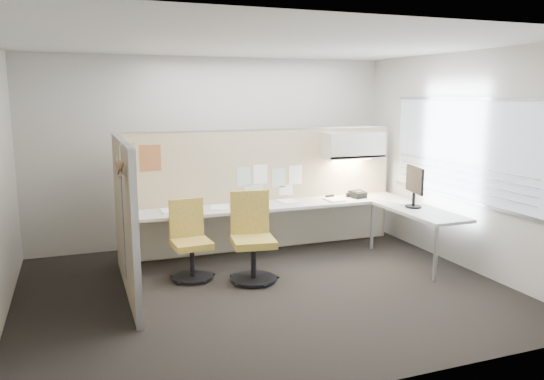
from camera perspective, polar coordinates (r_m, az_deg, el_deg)
name	(u,v)px	position (r m, az deg, el deg)	size (l,w,h in m)	color
floor	(265,290)	(6.32, -0.79, -10.69)	(5.50, 4.50, 0.01)	black
ceiling	(264,42)	(5.93, -0.86, 15.58)	(5.50, 4.50, 0.01)	white
wall_back	(214,151)	(8.10, -6.22, 4.15)	(5.50, 0.02, 2.80)	beige
wall_front	(368,213)	(3.95, 10.26, -2.41)	(5.50, 0.02, 2.80)	beige
wall_right	(463,161)	(7.35, 19.81, 2.98)	(0.02, 4.50, 2.80)	beige
window_pane	(462,149)	(7.32, 19.73, 4.14)	(0.01, 2.80, 1.30)	#A5B2C0
partition_back	(263,190)	(7.72, -0.98, -0.04)	(4.10, 0.06, 1.75)	tan
partition_left	(125,218)	(6.23, -15.53, -2.92)	(0.06, 2.20, 1.75)	tan
desk	(300,213)	(7.48, 3.00, -2.52)	(4.00, 2.07, 0.73)	beige
overhead_bin	(353,145)	(8.00, 8.70, 4.80)	(0.90, 0.36, 0.38)	beige
task_light_strip	(353,159)	(8.02, 8.66, 3.31)	(0.60, 0.06, 0.02)	#FFEABF
pinned_papers	(269,180)	(7.69, -0.34, 1.12)	(1.01, 0.00, 0.47)	#8CBF8C
poster	(150,158)	(7.23, -12.96, 3.37)	(0.28, 0.00, 0.35)	orange
chair_left	(190,242)	(6.65, -8.80, -5.60)	(0.51, 0.51, 0.96)	black
chair_right	(252,240)	(6.50, -2.14, -5.39)	(0.57, 0.59, 1.07)	black
monitor	(414,184)	(7.43, 15.07, 0.60)	(0.22, 0.53, 0.56)	black
phone	(358,194)	(8.01, 9.23, -0.47)	(0.24, 0.22, 0.12)	black
stapler	(330,197)	(7.92, 6.22, -0.71)	(0.14, 0.04, 0.05)	black
tape_dispenser	(349,195)	(8.07, 8.33, -0.52)	(0.10, 0.06, 0.06)	black
coat_hook	(120,181)	(5.43, -15.99, 0.99)	(0.18, 0.45, 1.35)	silver
paper_stack_0	(171,211)	(7.06, -10.86, -2.25)	(0.23, 0.30, 0.04)	white
paper_stack_1	(219,208)	(7.20, -5.67, -1.92)	(0.23, 0.30, 0.02)	white
paper_stack_2	(253,206)	(7.24, -2.01, -1.71)	(0.23, 0.30, 0.05)	white
paper_stack_3	(287,201)	(7.62, 1.66, -1.22)	(0.23, 0.30, 0.01)	white
paper_stack_4	(334,200)	(7.77, 6.71, -1.04)	(0.23, 0.30, 0.02)	white
paper_stack_5	(400,202)	(7.73, 13.56, -1.31)	(0.23, 0.30, 0.02)	white
paper_stack_6	(245,207)	(7.15, -2.89, -1.85)	(0.23, 0.30, 0.05)	white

